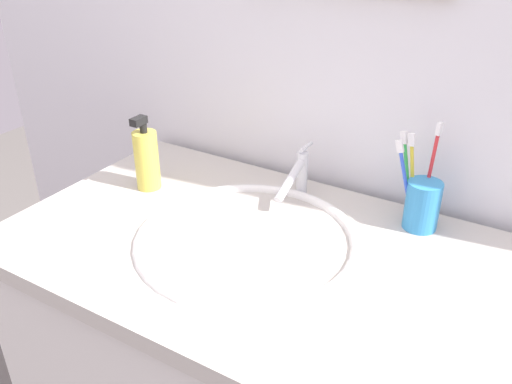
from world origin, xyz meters
name	(u,v)px	position (x,y,z in m)	size (l,w,h in m)	color
tiled_wall_back	(337,52)	(0.00, 0.33, 1.20)	(2.16, 0.04, 2.40)	silver
sink_basin	(248,256)	(-0.02, 0.01, 0.87)	(0.43, 0.43, 0.11)	white
faucet	(298,174)	(-0.02, 0.21, 0.96)	(0.02, 0.15, 0.11)	silver
toothbrush_cup	(422,205)	(0.24, 0.22, 0.96)	(0.07, 0.07, 0.10)	#338CCC
toothbrush_yellow	(412,172)	(0.21, 0.23, 1.02)	(0.04, 0.01, 0.18)	yellow
toothbrush_red	(431,167)	(0.24, 0.25, 1.03)	(0.01, 0.03, 0.20)	red
toothbrush_green	(407,171)	(0.20, 0.23, 1.02)	(0.05, 0.02, 0.18)	green
toothbrush_blue	(405,178)	(0.21, 0.21, 1.01)	(0.06, 0.01, 0.17)	blue
soap_dispenser	(147,159)	(-0.32, 0.08, 0.98)	(0.05, 0.06, 0.17)	#DBCC4C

